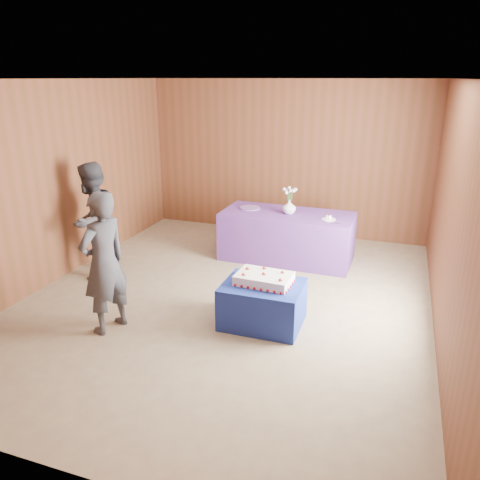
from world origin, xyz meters
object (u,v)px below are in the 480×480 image
at_px(guest_left, 104,263).
at_px(guest_right, 93,221).
at_px(cake_table, 263,304).
at_px(vase, 289,207).
at_px(sheet_cake, 264,279).
at_px(serving_table, 287,236).

distance_m(guest_left, guest_right, 1.64).
xyz_separation_m(cake_table, guest_left, (-1.61, -0.68, 0.55)).
bearing_deg(vase, sheet_cake, -84.19).
bearing_deg(sheet_cake, guest_right, 171.39).
bearing_deg(cake_table, vase, 95.51).
height_order(guest_left, guest_right, guest_right).
bearing_deg(guest_left, sheet_cake, 130.19).
xyz_separation_m(serving_table, vase, (0.02, -0.02, 0.48)).
distance_m(vase, guest_right, 2.87).
relative_size(serving_table, sheet_cake, 2.99).
height_order(sheet_cake, vase, vase).
bearing_deg(guest_left, serving_table, 170.01).
bearing_deg(vase, guest_right, -148.58).
bearing_deg(guest_right, guest_left, 34.55).
relative_size(serving_table, vase, 9.37).
height_order(serving_table, guest_right, guest_right).
relative_size(cake_table, guest_right, 0.55).
relative_size(serving_table, guest_left, 1.25).
bearing_deg(guest_right, cake_table, 72.60).
bearing_deg(guest_left, vase, 169.42).
bearing_deg(cake_table, guest_right, 167.46).
height_order(sheet_cake, guest_right, guest_right).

